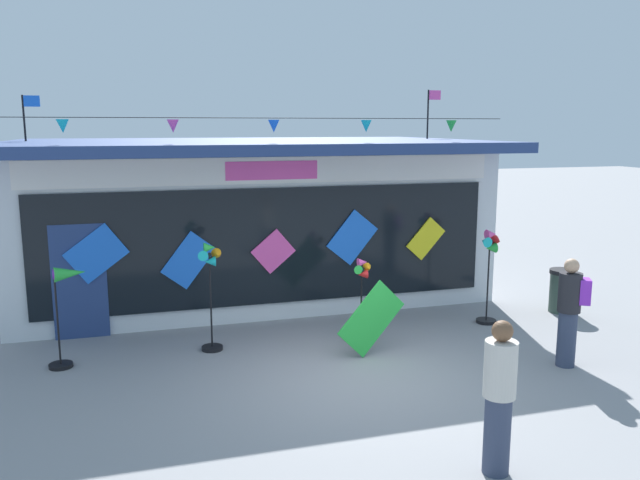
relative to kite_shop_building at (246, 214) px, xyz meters
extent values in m
plane|color=gray|center=(0.63, -5.74, -1.69)|extent=(80.00, 80.00, 0.00)
cube|color=silver|center=(0.00, 0.06, -0.12)|extent=(9.41, 5.57, 3.13)
cube|color=navy|center=(0.00, -0.44, 1.54)|extent=(9.81, 6.58, 0.20)
cube|color=white|center=(0.00, -2.76, 1.15)|extent=(8.66, 0.08, 0.48)
cube|color=#EA4CA3|center=(0.00, -2.79, 1.15)|extent=(1.69, 0.04, 0.33)
cube|color=black|center=(0.00, -2.75, -0.25)|extent=(8.47, 0.06, 2.17)
cube|color=navy|center=(-3.39, -2.76, -0.69)|extent=(0.90, 0.07, 2.00)
cube|color=blue|center=(-3.08, -2.81, -0.20)|extent=(1.10, 0.03, 1.05)
cube|color=blue|center=(-1.54, -2.81, -0.41)|extent=(1.00, 0.03, 1.06)
cube|color=#EA4CA3|center=(0.00, -2.81, -0.34)|extent=(0.85, 0.03, 0.84)
cube|color=blue|center=(1.55, -2.81, -0.15)|extent=(1.04, 0.03, 1.08)
cube|color=yellow|center=(3.09, -2.81, -0.25)|extent=(0.83, 0.03, 0.86)
cylinder|color=black|center=(0.00, -2.99, 2.08)|extent=(9.03, 0.01, 0.01)
cone|color=#19B7BC|center=(-3.46, -2.99, 1.94)|extent=(0.20, 0.20, 0.22)
cone|color=#EA4CA3|center=(-1.73, -2.99, 1.94)|extent=(0.20, 0.20, 0.22)
cone|color=blue|center=(0.00, -2.99, 1.94)|extent=(0.20, 0.20, 0.22)
cone|color=#19B7BC|center=(1.73, -2.99, 1.94)|extent=(0.20, 0.20, 0.22)
cone|color=green|center=(3.47, -2.99, 1.94)|extent=(0.20, 0.20, 0.22)
cylinder|color=black|center=(-4.45, 0.06, 2.10)|extent=(0.04, 0.04, 0.92)
cube|color=blue|center=(-4.29, 0.06, 2.44)|extent=(0.32, 0.02, 0.22)
cylinder|color=black|center=(4.46, 0.06, 2.22)|extent=(0.04, 0.04, 1.15)
cube|color=#EA4CA3|center=(4.62, 0.06, 2.67)|extent=(0.32, 0.02, 0.22)
cylinder|color=black|center=(-3.62, -4.14, -1.66)|extent=(0.35, 0.35, 0.06)
cylinder|color=black|center=(-3.62, -4.14, -0.96)|extent=(0.03, 0.03, 1.46)
cone|color=green|center=(-3.40, -4.14, -0.23)|extent=(0.48, 0.32, 0.23)
cylinder|color=purple|center=(-3.62, -4.14, -0.23)|extent=(0.03, 0.16, 0.16)
cylinder|color=black|center=(-1.31, -4.02, -1.66)|extent=(0.35, 0.35, 0.06)
cylinder|color=black|center=(-1.31, -4.02, -0.88)|extent=(0.03, 0.03, 1.61)
cylinder|color=black|center=(-1.31, -4.06, -0.08)|extent=(0.06, 0.04, 0.06)
cone|color=orange|center=(-1.19, -4.06, -0.08)|extent=(0.17, 0.18, 0.17)
cone|color=green|center=(-1.31, -4.06, 0.04)|extent=(0.18, 0.17, 0.17)
cone|color=#19B7BC|center=(-1.42, -4.06, -0.08)|extent=(0.17, 0.18, 0.17)
cone|color=#19B7BC|center=(-1.31, -4.06, -0.19)|extent=(0.18, 0.17, 0.17)
cylinder|color=black|center=(1.23, -4.21, -1.66)|extent=(0.38, 0.38, 0.06)
cylinder|color=black|center=(1.23, -4.21, -1.06)|extent=(0.03, 0.03, 1.26)
cylinder|color=black|center=(1.23, -4.25, -0.43)|extent=(0.06, 0.04, 0.06)
cone|color=orange|center=(1.33, -4.25, -0.43)|extent=(0.15, 0.16, 0.15)
cone|color=#EA4CA3|center=(1.23, -4.25, -0.32)|extent=(0.16, 0.15, 0.15)
cone|color=green|center=(1.12, -4.25, -0.43)|extent=(0.15, 0.16, 0.15)
cone|color=red|center=(1.23, -4.25, -0.53)|extent=(0.16, 0.15, 0.15)
cylinder|color=black|center=(3.80, -4.00, -1.66)|extent=(0.37, 0.37, 0.06)
cylinder|color=black|center=(3.80, -4.00, -0.91)|extent=(0.03, 0.03, 1.56)
cylinder|color=black|center=(3.80, -4.04, -0.13)|extent=(0.06, 0.04, 0.06)
cone|color=red|center=(3.93, -4.04, -0.13)|extent=(0.19, 0.20, 0.19)
cone|color=#EA4CA3|center=(3.80, -4.04, 0.00)|extent=(0.20, 0.19, 0.19)
cone|color=#19B7BC|center=(3.67, -4.04, -0.13)|extent=(0.19, 0.20, 0.19)
cone|color=green|center=(3.80, -4.04, -0.26)|extent=(0.20, 0.19, 0.19)
cylinder|color=#333D56|center=(3.81, -6.27, -1.26)|extent=(0.28, 0.28, 0.86)
cylinder|color=#232328|center=(3.81, -6.27, -0.53)|extent=(0.34, 0.34, 0.60)
sphere|color=tan|center=(3.81, -6.27, -0.12)|extent=(0.22, 0.22, 0.22)
cube|color=purple|center=(3.98, -6.37, -0.50)|extent=(0.27, 0.31, 0.38)
cylinder|color=#333D56|center=(1.11, -8.67, -1.26)|extent=(0.28, 0.28, 0.86)
cylinder|color=beige|center=(1.11, -8.67, -0.53)|extent=(0.34, 0.34, 0.60)
sphere|color=brown|center=(1.11, -8.67, -0.12)|extent=(0.22, 0.22, 0.22)
cylinder|color=#2D4238|center=(5.59, -3.80, -1.30)|extent=(0.48, 0.48, 0.78)
cylinder|color=black|center=(5.59, -3.80, -0.87)|extent=(0.52, 0.52, 0.08)
cube|color=green|center=(1.11, -4.98, -1.08)|extent=(1.20, 0.21, 1.20)
camera|label=1|loc=(-2.45, -14.11, 1.94)|focal=35.77mm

